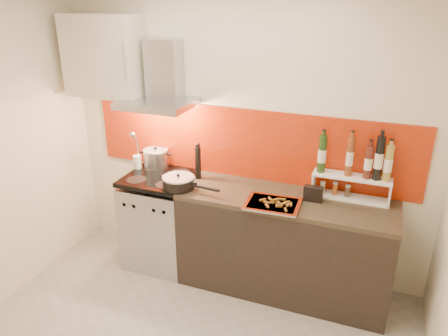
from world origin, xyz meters
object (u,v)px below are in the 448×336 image
at_px(counter, 284,244).
at_px(pepper_mill, 198,161).
at_px(saute_pan, 179,182).
at_px(baking_tray, 273,204).
at_px(range_stove, 162,221).
at_px(stock_pot, 156,158).

relative_size(counter, pepper_mill, 5.29).
height_order(saute_pan, baking_tray, saute_pan).
distance_m(saute_pan, baking_tray, 0.85).
relative_size(counter, baking_tray, 3.99).
bearing_deg(saute_pan, range_stove, 152.22).
distance_m(stock_pot, pepper_mill, 0.50).
relative_size(range_stove, baking_tray, 2.02).
height_order(stock_pot, saute_pan, stock_pot).
bearing_deg(saute_pan, pepper_mill, 76.50).
height_order(range_stove, pepper_mill, pepper_mill).
bearing_deg(stock_pot, range_stove, -55.74).
height_order(saute_pan, pepper_mill, pepper_mill).
xyz_separation_m(range_stove, pepper_mill, (0.35, 0.11, 0.62)).
relative_size(counter, saute_pan, 3.35).
xyz_separation_m(range_stove, baking_tray, (1.13, -0.18, 0.47)).
bearing_deg(baking_tray, range_stove, 171.12).
xyz_separation_m(stock_pot, baking_tray, (1.26, -0.37, -0.08)).
bearing_deg(stock_pot, pepper_mill, -10.11).
height_order(stock_pot, pepper_mill, pepper_mill).
bearing_deg(range_stove, pepper_mill, 17.47).
distance_m(saute_pan, pepper_mill, 0.29).
xyz_separation_m(stock_pot, saute_pan, (0.42, -0.35, -0.04)).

